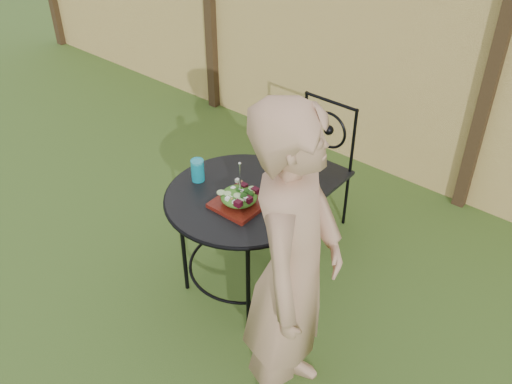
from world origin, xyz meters
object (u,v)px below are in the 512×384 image
(patio_table, at_px, (243,214))
(salad_plate, at_px, (239,204))
(patio_chair, at_px, (314,166))
(diner, at_px, (293,274))

(patio_table, xyz_separation_m, salad_plate, (0.05, -0.08, 0.15))
(patio_table, distance_m, salad_plate, 0.18)
(patio_chair, height_order, salad_plate, patio_chair)
(patio_chair, xyz_separation_m, diner, (0.74, -1.28, 0.38))
(patio_chair, distance_m, salad_plate, 0.93)
(patio_table, distance_m, diner, 0.90)
(patio_chair, bearing_deg, salad_plate, -84.64)
(patio_table, bearing_deg, salad_plate, -59.63)
(patio_chair, relative_size, salad_plate, 3.52)
(salad_plate, bearing_deg, patio_chair, 95.36)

